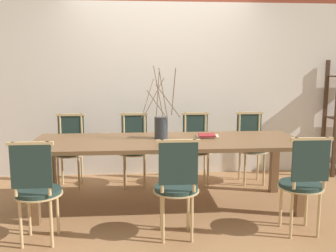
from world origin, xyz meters
name	(u,v)px	position (x,y,z in m)	size (l,w,h in m)	color
ground_plane	(168,206)	(0.00, 0.00, 0.00)	(16.00, 16.00, 0.00)	#9E7047
wall_rear	(160,59)	(0.00, 1.31, 1.60)	(12.00, 0.06, 3.20)	silver
dining_table	(168,148)	(0.00, 0.00, 0.65)	(2.84, 0.95, 0.73)	brown
chair_near_leftend	(37,187)	(-1.17, -0.79, 0.50)	(0.41, 0.41, 0.92)	#233833
chair_near_left	(177,184)	(0.01, -0.79, 0.50)	(0.41, 0.41, 0.92)	#233833
chair_near_center	(303,181)	(1.14, -0.79, 0.50)	(0.41, 0.41, 0.92)	#233833
chair_far_leftend	(70,147)	(-1.17, 0.79, 0.50)	(0.41, 0.41, 0.92)	#233833
chair_far_left	(134,146)	(-0.37, 0.79, 0.50)	(0.41, 0.41, 0.92)	#233833
chair_far_center	(196,145)	(0.43, 0.79, 0.50)	(0.41, 0.41, 0.92)	#233833
chair_far_right	(251,144)	(1.15, 0.79, 0.50)	(0.41, 0.41, 0.92)	#233833
vase_centerpiece	(161,126)	(-0.07, 0.09, 0.87)	(0.42, 0.42, 0.78)	#33383D
book_stack	(207,136)	(0.44, 0.12, 0.75)	(0.26, 0.21, 0.03)	beige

